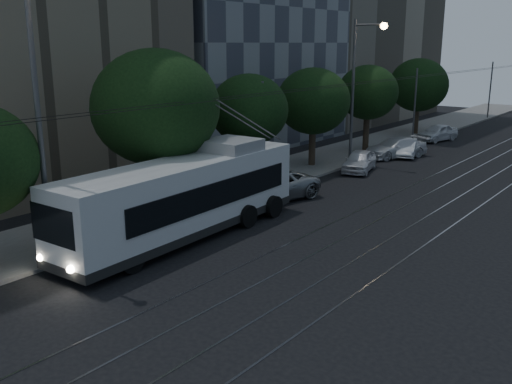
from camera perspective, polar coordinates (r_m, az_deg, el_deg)
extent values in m
plane|color=black|center=(20.18, -4.66, -8.40)|extent=(120.00, 120.00, 0.00)
cube|color=slate|center=(39.96, 6.81, 3.28)|extent=(5.00, 90.00, 0.15)
cube|color=gray|center=(36.67, 17.26, 1.59)|extent=(0.08, 90.00, 0.02)
cube|color=gray|center=(36.21, 19.38, 1.25)|extent=(0.08, 90.00, 0.02)
cube|color=gray|center=(35.77, 21.73, 0.88)|extent=(0.08, 90.00, 0.02)
cube|color=gray|center=(35.42, 23.95, 0.53)|extent=(0.08, 90.00, 0.02)
cylinder|color=black|center=(37.51, 11.93, 10.86)|extent=(0.02, 90.00, 0.02)
cylinder|color=black|center=(37.21, 12.91, 10.78)|extent=(0.02, 90.00, 0.02)
cylinder|color=#555557|center=(30.06, 0.63, 5.30)|extent=(0.14, 0.14, 6.00)
cylinder|color=#555557|center=(47.41, 15.59, 8.22)|extent=(0.14, 0.14, 6.00)
cylinder|color=#555557|center=(66.28, 22.37, 9.36)|extent=(0.14, 0.14, 6.00)
cube|color=silver|center=(23.64, -7.25, -0.39)|extent=(3.05, 12.25, 2.89)
cube|color=black|center=(24.01, -7.15, -3.37)|extent=(3.10, 12.29, 0.35)
cube|color=black|center=(23.96, -6.40, 0.15)|extent=(3.02, 9.72, 1.06)
cube|color=black|center=(19.95, -19.64, -3.16)|extent=(2.28, 0.17, 1.32)
cube|color=black|center=(28.05, 1.49, 2.59)|extent=(2.08, 0.16, 1.01)
cube|color=#23D650|center=(19.70, -19.86, -0.63)|extent=(1.62, 0.12, 0.32)
cube|color=#98989A|center=(25.45, -2.52, 4.71)|extent=(2.27, 2.31, 0.51)
sphere|color=white|center=(21.04, -20.73, -6.14)|extent=(0.26, 0.26, 0.26)
sphere|color=white|center=(19.67, -18.06, -7.35)|extent=(0.26, 0.26, 0.26)
cylinder|color=#555557|center=(26.31, -1.54, 7.19)|extent=(0.06, 4.59, 2.31)
cylinder|color=#555557|center=(25.93, -0.50, 7.09)|extent=(0.06, 4.59, 2.31)
cylinder|color=black|center=(22.55, -16.42, -5.07)|extent=(0.30, 1.01, 1.01)
cylinder|color=black|center=(20.68, -12.34, -6.61)|extent=(0.30, 1.01, 1.01)
cylinder|color=black|center=(26.67, -4.99, -1.46)|extent=(0.30, 1.01, 1.01)
cylinder|color=black|center=(25.11, -0.82, -2.44)|extent=(0.30, 1.01, 1.01)
cylinder|color=black|center=(28.07, -2.30, -0.60)|extent=(0.30, 1.01, 1.01)
cylinder|color=black|center=(26.59, 1.80, -1.46)|extent=(0.30, 1.01, 1.01)
imported|color=#93969A|center=(29.33, 1.28, 0.59)|extent=(3.88, 5.95, 1.52)
imported|color=silver|center=(36.68, 10.31, 3.08)|extent=(2.56, 4.23, 1.35)
imported|color=silver|center=(41.77, 13.79, 4.33)|extent=(3.78, 5.20, 1.40)
imported|color=white|center=(42.40, 14.80, 4.31)|extent=(2.48, 4.01, 1.25)
imported|color=white|center=(49.86, 17.68, 5.68)|extent=(2.57, 4.35, 1.39)
cylinder|color=#2D2219|center=(26.61, -9.66, 0.53)|extent=(0.44, 0.44, 2.98)
ellipsoid|color=black|center=(25.98, -10.00, 8.34)|extent=(5.74, 5.74, 5.16)
cylinder|color=#2D2219|center=(31.38, -0.68, 2.77)|extent=(0.44, 0.44, 2.84)
ellipsoid|color=black|center=(30.90, -0.70, 8.24)|extent=(4.25, 4.25, 3.82)
cylinder|color=#2D2219|center=(37.49, 5.63, 4.42)|extent=(0.44, 0.44, 2.53)
ellipsoid|color=black|center=(37.07, 5.75, 9.03)|extent=(4.72, 4.72, 4.24)
cylinder|color=#2D2219|center=(43.10, 10.94, 5.73)|extent=(0.44, 0.44, 2.79)
ellipsoid|color=black|center=(42.75, 11.14, 9.75)|extent=(4.38, 4.38, 3.95)
cylinder|color=#2D2219|center=(52.54, 15.71, 6.85)|extent=(0.44, 0.44, 2.47)
ellipsoid|color=black|center=(52.23, 15.95, 10.25)|extent=(5.07, 5.07, 4.57)
cylinder|color=#555557|center=(21.05, -20.85, 6.12)|extent=(0.20, 0.20, 10.22)
cylinder|color=#555557|center=(38.47, 9.64, 9.70)|extent=(0.20, 0.20, 9.38)
cylinder|color=#555557|center=(37.87, 11.36, 16.09)|extent=(2.06, 0.12, 0.12)
sphere|color=#FFCE8C|center=(37.46, 12.68, 15.90)|extent=(0.44, 0.44, 0.44)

